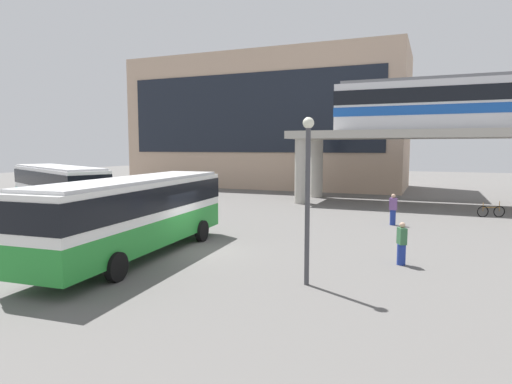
{
  "coord_description": "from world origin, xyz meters",
  "views": [
    {
      "loc": [
        9.49,
        -16.14,
        4.47
      ],
      "look_at": [
        1.19,
        4.21,
        2.2
      ],
      "focal_mm": 30.62,
      "sensor_mm": 36.0,
      "label": 1
    }
  ],
  "objects_px": {
    "bicycle_brown": "(491,211)",
    "pedestrian_at_kerb": "(402,245)",
    "station_building": "(268,123)",
    "pedestrian_waiting_near_stop": "(393,210)",
    "train": "(492,102)",
    "bus_secondary": "(58,185)",
    "bus_main": "(136,209)"
  },
  "relations": [
    {
      "from": "train",
      "to": "pedestrian_waiting_near_stop",
      "type": "xyz_separation_m",
      "value": [
        -5.76,
        -9.79,
        -6.84
      ]
    },
    {
      "from": "station_building",
      "to": "train",
      "type": "height_order",
      "value": "station_building"
    },
    {
      "from": "pedestrian_waiting_near_stop",
      "to": "bicycle_brown",
      "type": "bearing_deg",
      "value": 44.4
    },
    {
      "from": "bus_main",
      "to": "pedestrian_at_kerb",
      "type": "bearing_deg",
      "value": 15.46
    },
    {
      "from": "bicycle_brown",
      "to": "pedestrian_at_kerb",
      "type": "distance_m",
      "value": 14.95
    },
    {
      "from": "pedestrian_waiting_near_stop",
      "to": "train",
      "type": "bearing_deg",
      "value": 59.54
    },
    {
      "from": "pedestrian_waiting_near_stop",
      "to": "pedestrian_at_kerb",
      "type": "relative_size",
      "value": 1.1
    },
    {
      "from": "bus_main",
      "to": "pedestrian_waiting_near_stop",
      "type": "xyz_separation_m",
      "value": [
        9.04,
        11.56,
        -1.13
      ]
    },
    {
      "from": "bicycle_brown",
      "to": "bus_main",
      "type": "bearing_deg",
      "value": -130.65
    },
    {
      "from": "bus_secondary",
      "to": "bicycle_brown",
      "type": "xyz_separation_m",
      "value": [
        26.35,
        9.86,
        -1.63
      ]
    },
    {
      "from": "station_building",
      "to": "pedestrian_at_kerb",
      "type": "height_order",
      "value": "station_building"
    },
    {
      "from": "bus_main",
      "to": "pedestrian_waiting_near_stop",
      "type": "distance_m",
      "value": 14.72
    },
    {
      "from": "station_building",
      "to": "pedestrian_waiting_near_stop",
      "type": "xyz_separation_m",
      "value": [
        15.96,
        -21.88,
        -6.42
      ]
    },
    {
      "from": "bus_main",
      "to": "bicycle_brown",
      "type": "xyz_separation_m",
      "value": [
        14.63,
        17.04,
        -1.63
      ]
    },
    {
      "from": "station_building",
      "to": "bus_secondary",
      "type": "relative_size",
      "value": 2.78
    },
    {
      "from": "train",
      "to": "pedestrian_at_kerb",
      "type": "bearing_deg",
      "value": -104.21
    },
    {
      "from": "pedestrian_waiting_near_stop",
      "to": "pedestrian_at_kerb",
      "type": "xyz_separation_m",
      "value": [
        1.06,
        -8.77,
        -0.09
      ]
    },
    {
      "from": "bicycle_brown",
      "to": "pedestrian_at_kerb",
      "type": "bearing_deg",
      "value": -107.65
    },
    {
      "from": "bus_secondary",
      "to": "pedestrian_at_kerb",
      "type": "height_order",
      "value": "bus_secondary"
    },
    {
      "from": "station_building",
      "to": "bus_main",
      "type": "bearing_deg",
      "value": -78.31
    },
    {
      "from": "bus_secondary",
      "to": "pedestrian_waiting_near_stop",
      "type": "bearing_deg",
      "value": 11.94
    },
    {
      "from": "train",
      "to": "bus_secondary",
      "type": "bearing_deg",
      "value": -151.87
    },
    {
      "from": "station_building",
      "to": "pedestrian_at_kerb",
      "type": "bearing_deg",
      "value": -60.96
    },
    {
      "from": "bus_main",
      "to": "bicycle_brown",
      "type": "relative_size",
      "value": 6.66
    },
    {
      "from": "bicycle_brown",
      "to": "pedestrian_waiting_near_stop",
      "type": "distance_m",
      "value": 7.84
    },
    {
      "from": "station_building",
      "to": "bicycle_brown",
      "type": "relative_size",
      "value": 18.32
    },
    {
      "from": "train",
      "to": "pedestrian_waiting_near_stop",
      "type": "distance_m",
      "value": 13.26
    },
    {
      "from": "bicycle_brown",
      "to": "pedestrian_at_kerb",
      "type": "xyz_separation_m",
      "value": [
        -4.53,
        -14.25,
        0.41
      ]
    },
    {
      "from": "bus_secondary",
      "to": "pedestrian_waiting_near_stop",
      "type": "xyz_separation_m",
      "value": [
        20.76,
        4.39,
        -1.13
      ]
    },
    {
      "from": "station_building",
      "to": "bus_secondary",
      "type": "xyz_separation_m",
      "value": [
        -4.8,
        -26.27,
        -5.28
      ]
    },
    {
      "from": "train",
      "to": "bus_secondary",
      "type": "distance_m",
      "value": 30.61
    },
    {
      "from": "bus_main",
      "to": "bus_secondary",
      "type": "relative_size",
      "value": 1.01
    }
  ]
}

